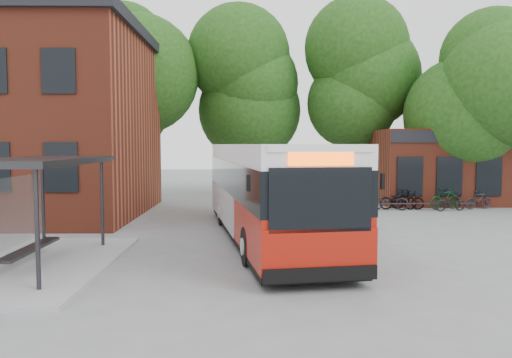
{
  "coord_description": "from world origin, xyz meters",
  "views": [
    {
      "loc": [
        0.88,
        -13.89,
        3.22
      ],
      "look_at": [
        1.15,
        3.57,
        2.0
      ],
      "focal_mm": 35.0,
      "sensor_mm": 36.0,
      "label": 1
    }
  ],
  "objects_px": {
    "bus_shelter": "(41,213)",
    "bicycle_6": "(450,202)",
    "bicycle_0": "(389,200)",
    "bicycle_7": "(479,200)",
    "bicycle_2": "(398,200)",
    "bicycle_5": "(445,199)",
    "bicycle_3": "(408,200)",
    "city_bus": "(266,192)"
  },
  "relations": [
    {
      "from": "bus_shelter",
      "to": "bicycle_2",
      "type": "xyz_separation_m",
      "value": [
        12.77,
        11.45,
        -0.98
      ]
    },
    {
      "from": "bus_shelter",
      "to": "bicycle_6",
      "type": "distance_m",
      "value": 18.64
    },
    {
      "from": "bicycle_2",
      "to": "bicycle_0",
      "type": "bearing_deg",
      "value": 115.85
    },
    {
      "from": "bus_shelter",
      "to": "bicycle_3",
      "type": "distance_m",
      "value": 17.59
    },
    {
      "from": "bicycle_5",
      "to": "bicycle_6",
      "type": "height_order",
      "value": "bicycle_5"
    },
    {
      "from": "bicycle_3",
      "to": "city_bus",
      "type": "bearing_deg",
      "value": 155.36
    },
    {
      "from": "bus_shelter",
      "to": "bicycle_2",
      "type": "height_order",
      "value": "bus_shelter"
    },
    {
      "from": "bicycle_6",
      "to": "city_bus",
      "type": "bearing_deg",
      "value": 111.88
    },
    {
      "from": "bicycle_0",
      "to": "bicycle_7",
      "type": "height_order",
      "value": "bicycle_0"
    },
    {
      "from": "bicycle_6",
      "to": "bicycle_3",
      "type": "bearing_deg",
      "value": 55.1
    },
    {
      "from": "bicycle_0",
      "to": "bicycle_6",
      "type": "height_order",
      "value": "bicycle_0"
    },
    {
      "from": "bus_shelter",
      "to": "bicycle_7",
      "type": "distance_m",
      "value": 20.44
    },
    {
      "from": "bus_shelter",
      "to": "city_bus",
      "type": "xyz_separation_m",
      "value": [
        5.98,
        3.91,
        0.16
      ]
    },
    {
      "from": "bicycle_0",
      "to": "bicycle_6",
      "type": "distance_m",
      "value": 2.87
    },
    {
      "from": "bus_shelter",
      "to": "bicycle_5",
      "type": "xyz_separation_m",
      "value": [
        15.12,
        11.5,
        -0.92
      ]
    },
    {
      "from": "bus_shelter",
      "to": "bicycle_5",
      "type": "relative_size",
      "value": 4.0
    },
    {
      "from": "city_bus",
      "to": "bicycle_7",
      "type": "xyz_separation_m",
      "value": [
        10.85,
        7.65,
        -1.15
      ]
    },
    {
      "from": "bus_shelter",
      "to": "bicycle_6",
      "type": "relative_size",
      "value": 4.28
    },
    {
      "from": "city_bus",
      "to": "bicycle_7",
      "type": "relative_size",
      "value": 8.36
    },
    {
      "from": "bicycle_6",
      "to": "bicycle_0",
      "type": "bearing_deg",
      "value": 66.48
    },
    {
      "from": "bicycle_0",
      "to": "bicycle_6",
      "type": "relative_size",
      "value": 1.11
    },
    {
      "from": "bicycle_3",
      "to": "bicycle_7",
      "type": "height_order",
      "value": "bicycle_3"
    },
    {
      "from": "bicycle_0",
      "to": "bicycle_2",
      "type": "relative_size",
      "value": 1.02
    },
    {
      "from": "bicycle_2",
      "to": "bicycle_3",
      "type": "distance_m",
      "value": 0.49
    },
    {
      "from": "bicycle_0",
      "to": "bicycle_6",
      "type": "xyz_separation_m",
      "value": [
        2.84,
        -0.41,
        -0.05
      ]
    },
    {
      "from": "city_bus",
      "to": "bicycle_0",
      "type": "height_order",
      "value": "city_bus"
    },
    {
      "from": "bicycle_2",
      "to": "bicycle_5",
      "type": "distance_m",
      "value": 2.35
    },
    {
      "from": "bicycle_0",
      "to": "bicycle_7",
      "type": "bearing_deg",
      "value": -71.28
    },
    {
      "from": "bicycle_5",
      "to": "bicycle_3",
      "type": "bearing_deg",
      "value": 71.03
    },
    {
      "from": "bus_shelter",
      "to": "city_bus",
      "type": "distance_m",
      "value": 7.15
    },
    {
      "from": "bus_shelter",
      "to": "bicycle_0",
      "type": "distance_m",
      "value": 16.69
    },
    {
      "from": "bus_shelter",
      "to": "bicycle_5",
      "type": "height_order",
      "value": "bus_shelter"
    },
    {
      "from": "bicycle_6",
      "to": "bicycle_7",
      "type": "xyz_separation_m",
      "value": [
        1.71,
        0.71,
        0.03
      ]
    },
    {
      "from": "bicycle_7",
      "to": "bicycle_3",
      "type": "bearing_deg",
      "value": 74.72
    },
    {
      "from": "bus_shelter",
      "to": "city_bus",
      "type": "height_order",
      "value": "city_bus"
    },
    {
      "from": "bicycle_2",
      "to": "bicycle_5",
      "type": "bearing_deg",
      "value": -84.74
    },
    {
      "from": "bicycle_5",
      "to": "bicycle_6",
      "type": "distance_m",
      "value": 0.66
    },
    {
      "from": "bicycle_5",
      "to": "bicycle_6",
      "type": "bearing_deg",
      "value": 161.12
    },
    {
      "from": "bicycle_6",
      "to": "bicycle_7",
      "type": "distance_m",
      "value": 1.85
    },
    {
      "from": "bicycle_0",
      "to": "bicycle_2",
      "type": "distance_m",
      "value": 0.52
    },
    {
      "from": "bicycle_0",
      "to": "bicycle_2",
      "type": "height_order",
      "value": "bicycle_0"
    },
    {
      "from": "city_bus",
      "to": "bicycle_7",
      "type": "distance_m",
      "value": 13.32
    }
  ]
}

